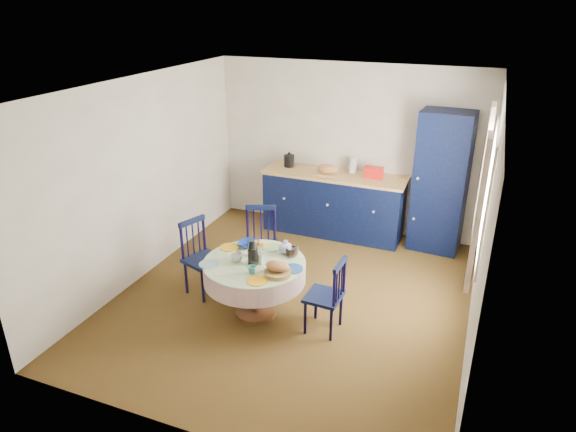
{
  "coord_description": "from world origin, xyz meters",
  "views": [
    {
      "loc": [
        1.88,
        -4.94,
        3.35
      ],
      "look_at": [
        -0.14,
        0.2,
        0.96
      ],
      "focal_mm": 32.0,
      "sensor_mm": 36.0,
      "label": 1
    }
  ],
  "objects_px": {
    "dining_table": "(256,271)",
    "mug_c": "(292,252)",
    "chair_right": "(327,295)",
    "mug_b": "(252,270)",
    "cobalt_bowl": "(249,244)",
    "pantry_cabinet": "(441,183)",
    "mug_d": "(257,244)",
    "mug_a": "(237,257)",
    "chair_left": "(202,257)",
    "chair_far": "(261,244)",
    "kitchen_counter": "(334,203)"
  },
  "relations": [
    {
      "from": "mug_a",
      "to": "mug_d",
      "type": "height_order",
      "value": "mug_a"
    },
    {
      "from": "chair_left",
      "to": "mug_b",
      "type": "bearing_deg",
      "value": -97.7
    },
    {
      "from": "dining_table",
      "to": "mug_a",
      "type": "distance_m",
      "value": 0.26
    },
    {
      "from": "chair_right",
      "to": "mug_c",
      "type": "relative_size",
      "value": 6.26
    },
    {
      "from": "chair_right",
      "to": "cobalt_bowl",
      "type": "bearing_deg",
      "value": -102.86
    },
    {
      "from": "mug_a",
      "to": "cobalt_bowl",
      "type": "distance_m",
      "value": 0.37
    },
    {
      "from": "chair_left",
      "to": "cobalt_bowl",
      "type": "xyz_separation_m",
      "value": [
        0.59,
        0.08,
        0.24
      ]
    },
    {
      "from": "mug_b",
      "to": "cobalt_bowl",
      "type": "distance_m",
      "value": 0.63
    },
    {
      "from": "chair_left",
      "to": "mug_c",
      "type": "distance_m",
      "value": 1.18
    },
    {
      "from": "chair_right",
      "to": "dining_table",
      "type": "bearing_deg",
      "value": -86.3
    },
    {
      "from": "dining_table",
      "to": "mug_d",
      "type": "height_order",
      "value": "dining_table"
    },
    {
      "from": "mug_d",
      "to": "cobalt_bowl",
      "type": "relative_size",
      "value": 0.37
    },
    {
      "from": "chair_right",
      "to": "mug_a",
      "type": "relative_size",
      "value": 6.75
    },
    {
      "from": "kitchen_counter",
      "to": "mug_a",
      "type": "relative_size",
      "value": 16.67
    },
    {
      "from": "dining_table",
      "to": "mug_a",
      "type": "height_order",
      "value": "dining_table"
    },
    {
      "from": "pantry_cabinet",
      "to": "mug_c",
      "type": "distance_m",
      "value": 2.6
    },
    {
      "from": "kitchen_counter",
      "to": "cobalt_bowl",
      "type": "bearing_deg",
      "value": -99.47
    },
    {
      "from": "chair_far",
      "to": "mug_c",
      "type": "bearing_deg",
      "value": -62.05
    },
    {
      "from": "pantry_cabinet",
      "to": "dining_table",
      "type": "distance_m",
      "value": 3.02
    },
    {
      "from": "pantry_cabinet",
      "to": "chair_far",
      "type": "bearing_deg",
      "value": -134.1
    },
    {
      "from": "dining_table",
      "to": "mug_d",
      "type": "relative_size",
      "value": 12.68
    },
    {
      "from": "chair_left",
      "to": "mug_a",
      "type": "distance_m",
      "value": 0.73
    },
    {
      "from": "chair_right",
      "to": "mug_a",
      "type": "height_order",
      "value": "chair_right"
    },
    {
      "from": "chair_far",
      "to": "mug_a",
      "type": "height_order",
      "value": "chair_far"
    },
    {
      "from": "dining_table",
      "to": "chair_far",
      "type": "relative_size",
      "value": 1.19
    },
    {
      "from": "chair_left",
      "to": "mug_a",
      "type": "relative_size",
      "value": 7.26
    },
    {
      "from": "chair_far",
      "to": "chair_right",
      "type": "relative_size",
      "value": 1.1
    },
    {
      "from": "kitchen_counter",
      "to": "cobalt_bowl",
      "type": "distance_m",
      "value": 2.18
    },
    {
      "from": "dining_table",
      "to": "mug_b",
      "type": "relative_size",
      "value": 12.12
    },
    {
      "from": "chair_far",
      "to": "cobalt_bowl",
      "type": "relative_size",
      "value": 3.93
    },
    {
      "from": "chair_left",
      "to": "chair_right",
      "type": "distance_m",
      "value": 1.66
    },
    {
      "from": "chair_left",
      "to": "chair_right",
      "type": "bearing_deg",
      "value": -77.43
    },
    {
      "from": "chair_left",
      "to": "mug_a",
      "type": "xyz_separation_m",
      "value": [
        0.63,
        -0.28,
        0.26
      ]
    },
    {
      "from": "pantry_cabinet",
      "to": "chair_left",
      "type": "bearing_deg",
      "value": -132.72
    },
    {
      "from": "dining_table",
      "to": "mug_c",
      "type": "xyz_separation_m",
      "value": [
        0.33,
        0.26,
        0.17
      ]
    },
    {
      "from": "dining_table",
      "to": "chair_far",
      "type": "xyz_separation_m",
      "value": [
        -0.29,
        0.79,
        -0.08
      ]
    },
    {
      "from": "pantry_cabinet",
      "to": "mug_d",
      "type": "relative_size",
      "value": 22.25
    },
    {
      "from": "pantry_cabinet",
      "to": "chair_far",
      "type": "distance_m",
      "value": 2.63
    },
    {
      "from": "chair_left",
      "to": "mug_a",
      "type": "bearing_deg",
      "value": -94.19
    },
    {
      "from": "mug_c",
      "to": "mug_d",
      "type": "xyz_separation_m",
      "value": [
        -0.46,
        0.05,
        -0.01
      ]
    },
    {
      "from": "dining_table",
      "to": "chair_left",
      "type": "height_order",
      "value": "dining_table"
    },
    {
      "from": "mug_c",
      "to": "mug_a",
      "type": "bearing_deg",
      "value": -148.43
    },
    {
      "from": "cobalt_bowl",
      "to": "dining_table",
      "type": "bearing_deg",
      "value": -53.71
    },
    {
      "from": "dining_table",
      "to": "mug_d",
      "type": "xyz_separation_m",
      "value": [
        -0.13,
        0.32,
        0.16
      ]
    },
    {
      "from": "mug_b",
      "to": "chair_far",
      "type": "bearing_deg",
      "value": 109.59
    },
    {
      "from": "pantry_cabinet",
      "to": "dining_table",
      "type": "height_order",
      "value": "pantry_cabinet"
    },
    {
      "from": "dining_table",
      "to": "chair_right",
      "type": "xyz_separation_m",
      "value": [
        0.82,
        0.01,
        -0.13
      ]
    },
    {
      "from": "chair_left",
      "to": "chair_far",
      "type": "bearing_deg",
      "value": -22.93
    },
    {
      "from": "pantry_cabinet",
      "to": "chair_far",
      "type": "xyz_separation_m",
      "value": [
        -1.95,
        -1.7,
        -0.51
      ]
    },
    {
      "from": "cobalt_bowl",
      "to": "pantry_cabinet",
      "type": "bearing_deg",
      "value": 49.18
    }
  ]
}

